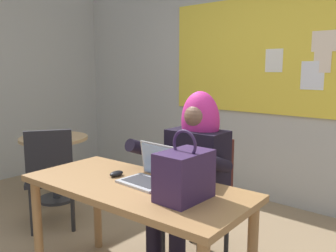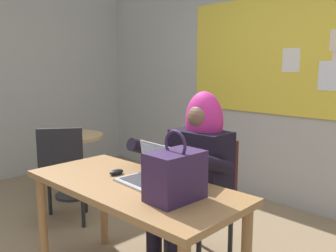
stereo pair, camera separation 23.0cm
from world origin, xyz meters
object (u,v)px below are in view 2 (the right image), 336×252
object	(u,v)px
laptop	(147,173)
computer_mouse	(117,172)
side_table_round	(71,151)
handbag	(175,175)
person_costumed	(195,164)
chair_at_desk	(206,191)
desk_main	(132,198)
chair_spare_by_window	(63,170)

from	to	relation	value
laptop	computer_mouse	size ratio (longest dim) A/B	2.99
side_table_round	handbag	bearing A→B (deg)	-14.45
person_costumed	handbag	distance (m)	0.67
person_costumed	side_table_round	bearing A→B (deg)	-93.30
chair_at_desk	laptop	world-z (taller)	laptop
computer_mouse	laptop	bearing A→B (deg)	12.32
side_table_round	desk_main	bearing A→B (deg)	-17.33
chair_at_desk	side_table_round	size ratio (longest dim) A/B	1.28
laptop	handbag	bearing A→B (deg)	-13.22
chair_spare_by_window	handbag	bearing A→B (deg)	-151.84
laptop	side_table_round	distance (m)	1.95
handbag	chair_spare_by_window	world-z (taller)	handbag
desk_main	laptop	distance (m)	0.18
chair_at_desk	person_costumed	distance (m)	0.27
person_costumed	computer_mouse	distance (m)	0.56
side_table_round	computer_mouse	bearing A→B (deg)	-18.25
chair_at_desk	handbag	xyz separation A→B (m)	(0.36, -0.68, 0.35)
handbag	chair_spare_by_window	xyz separation A→B (m)	(-1.60, 0.16, -0.34)
chair_at_desk	side_table_round	bearing A→B (deg)	-84.88
chair_at_desk	side_table_round	distance (m)	1.85
chair_at_desk	chair_spare_by_window	xyz separation A→B (m)	(-1.24, -0.52, 0.01)
handbag	side_table_round	xyz separation A→B (m)	(-2.21, 0.57, -0.35)
chair_spare_by_window	chair_at_desk	bearing A→B (deg)	-123.36
person_costumed	side_table_round	xyz separation A→B (m)	(-1.85, 0.02, -0.23)
computer_mouse	side_table_round	bearing A→B (deg)	160.36
chair_at_desk	handbag	world-z (taller)	handbag
desk_main	laptop	xyz separation A→B (m)	(0.04, 0.10, 0.15)
side_table_round	chair_spare_by_window	distance (m)	0.73
person_costumed	handbag	xyz separation A→B (m)	(0.36, -0.55, 0.12)
person_costumed	handbag	world-z (taller)	person_costumed
person_costumed	chair_spare_by_window	world-z (taller)	person_costumed
handbag	chair_spare_by_window	bearing A→B (deg)	174.26
chair_at_desk	laptop	bearing A→B (deg)	3.95
computer_mouse	handbag	xyz separation A→B (m)	(0.58, -0.03, 0.12)
chair_at_desk	handbag	bearing A→B (deg)	29.78
desk_main	person_costumed	distance (m)	0.56
desk_main	computer_mouse	bearing A→B (deg)	170.26
handbag	side_table_round	distance (m)	2.31
side_table_round	laptop	bearing A→B (deg)	-14.28
chair_at_desk	computer_mouse	bearing A→B (deg)	-17.23
computer_mouse	chair_spare_by_window	size ratio (longest dim) A/B	0.11
desk_main	chair_at_desk	bearing A→B (deg)	88.63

